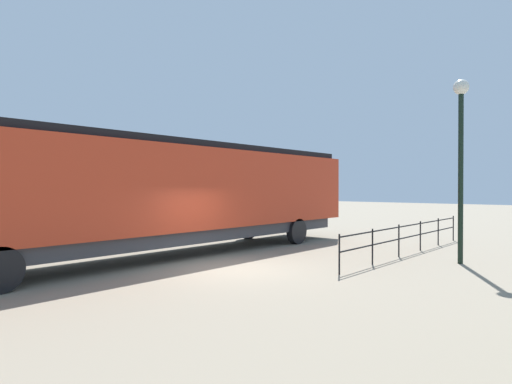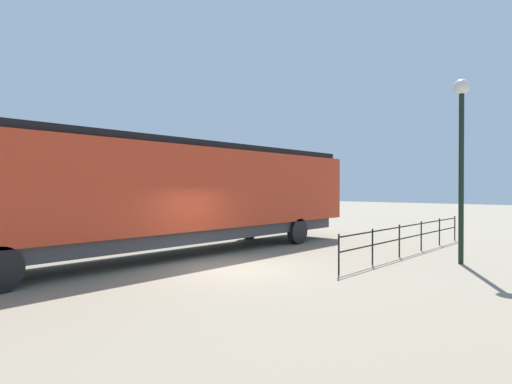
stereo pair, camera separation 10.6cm
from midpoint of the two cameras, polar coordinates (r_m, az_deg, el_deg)
ground_plane at (r=13.36m, az=-3.03°, el=-9.98°), size 120.00×120.00×0.00m
locomotive at (r=16.17m, az=-9.57°, el=0.03°), size 3.16×18.47×4.08m
lamp_post at (r=15.58m, az=25.39°, el=6.49°), size 0.49×0.49×5.92m
platform_fence at (r=17.25m, az=19.71°, el=-5.11°), size 0.05×10.43×1.14m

